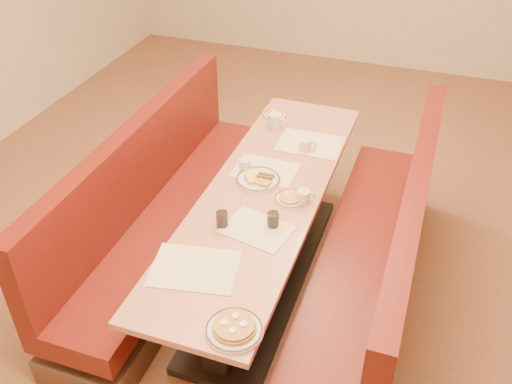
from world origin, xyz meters
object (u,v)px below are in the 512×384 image
(booth_right, at_px, (375,264))
(eggs_plate, at_px, (258,179))
(pancake_plate, at_px, (234,328))
(coffee_mug_d, at_px, (275,120))
(coffee_mug_a, at_px, (304,197))
(coffee_mug_c, at_px, (306,145))
(diner_table, at_px, (264,238))
(booth_left, at_px, (164,216))
(soda_tumbler_near, at_px, (222,219))
(soda_tumbler_mid, at_px, (273,220))
(coffee_mug_b, at_px, (245,165))

(booth_right, xyz_separation_m, eggs_plate, (-0.81, 0.09, 0.41))
(pancake_plate, bearing_deg, coffee_mug_d, 102.24)
(coffee_mug_a, relative_size, coffee_mug_c, 0.96)
(diner_table, height_order, coffee_mug_c, coffee_mug_c)
(eggs_plate, bearing_deg, booth_left, -172.23)
(pancake_plate, xyz_separation_m, eggs_plate, (-0.30, 1.19, -0.00))
(booth_right, relative_size, coffee_mug_a, 22.84)
(soda_tumbler_near, relative_size, soda_tumbler_mid, 1.01)
(diner_table, relative_size, coffee_mug_a, 22.84)
(soda_tumbler_mid, bearing_deg, coffee_mug_a, 69.08)
(soda_tumbler_near, bearing_deg, pancake_plate, -63.81)
(coffee_mug_a, bearing_deg, coffee_mug_d, 95.66)
(booth_left, height_order, coffee_mug_a, booth_left)
(soda_tumbler_near, bearing_deg, coffee_mug_c, 76.19)
(eggs_plate, distance_m, coffee_mug_b, 0.15)
(diner_table, distance_m, soda_tumbler_mid, 0.55)
(coffee_mug_a, height_order, coffee_mug_b, coffee_mug_a)
(soda_tumbler_near, bearing_deg, coffee_mug_b, 97.45)
(booth_right, xyz_separation_m, coffee_mug_d, (-0.92, 0.80, 0.44))
(coffee_mug_c, distance_m, soda_tumbler_mid, 0.86)
(pancake_plate, height_order, coffee_mug_d, coffee_mug_d)
(coffee_mug_b, distance_m, coffee_mug_d, 0.62)
(booth_right, bearing_deg, eggs_plate, 173.68)
(coffee_mug_c, bearing_deg, coffee_mug_a, -93.30)
(diner_table, relative_size, soda_tumbler_near, 26.54)
(coffee_mug_a, bearing_deg, booth_left, 155.54)
(diner_table, height_order, pancake_plate, pancake_plate)
(diner_table, distance_m, booth_right, 0.73)
(eggs_plate, xyz_separation_m, soda_tumbler_near, (-0.04, -0.49, 0.03))
(coffee_mug_b, distance_m, soda_tumbler_near, 0.59)
(booth_right, bearing_deg, soda_tumbler_near, -154.78)
(coffee_mug_a, xyz_separation_m, coffee_mug_b, (-0.45, 0.22, -0.00))
(pancake_plate, relative_size, soda_tumbler_near, 2.91)
(booth_left, height_order, coffee_mug_b, booth_left)
(coffee_mug_c, bearing_deg, pancake_plate, -103.58)
(coffee_mug_d, bearing_deg, pancake_plate, -68.94)
(pancake_plate, distance_m, coffee_mug_d, 1.94)
(booth_right, height_order, soda_tumbler_near, booth_right)
(booth_left, xyz_separation_m, coffee_mug_a, (0.99, -0.03, 0.43))
(coffee_mug_d, bearing_deg, booth_left, -115.47)
(diner_table, height_order, coffee_mug_b, coffee_mug_b)
(booth_left, distance_m, booth_right, 1.46)
(pancake_plate, relative_size, coffee_mug_c, 2.39)
(booth_left, xyz_separation_m, coffee_mug_c, (0.85, 0.55, 0.43))
(coffee_mug_a, distance_m, soda_tumbler_mid, 0.29)
(coffee_mug_b, height_order, soda_tumbler_near, soda_tumbler_near)
(pancake_plate, height_order, coffee_mug_b, coffee_mug_b)
(booth_right, distance_m, coffee_mug_b, 1.04)
(pancake_plate, distance_m, soda_tumbler_mid, 0.80)
(coffee_mug_d, bearing_deg, soda_tumbler_mid, -64.05)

